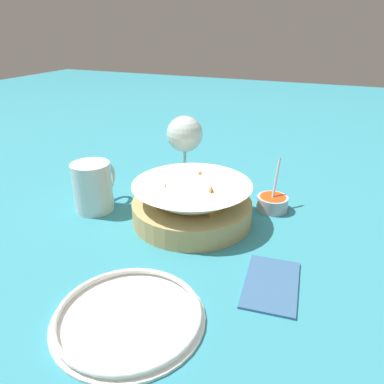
% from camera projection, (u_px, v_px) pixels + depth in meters
% --- Properties ---
extents(ground_plane, '(4.00, 4.00, 0.00)m').
position_uv_depth(ground_plane, '(197.00, 231.00, 0.72)').
color(ground_plane, teal).
extents(food_basket, '(0.24, 0.24, 0.09)m').
position_uv_depth(food_basket, '(192.00, 205.00, 0.74)').
color(food_basket, tan).
rests_on(food_basket, ground_plane).
extents(sauce_cup, '(0.07, 0.07, 0.11)m').
position_uv_depth(sauce_cup, '(272.00, 202.00, 0.79)').
color(sauce_cup, '#B7B7BC').
rests_on(sauce_cup, ground_plane).
extents(wine_glass, '(0.09, 0.09, 0.17)m').
position_uv_depth(wine_glass, '(185.00, 136.00, 0.88)').
color(wine_glass, silver).
rests_on(wine_glass, ground_plane).
extents(beer_mug, '(0.12, 0.08, 0.10)m').
position_uv_depth(beer_mug, '(93.00, 188.00, 0.78)').
color(beer_mug, silver).
rests_on(beer_mug, ground_plane).
extents(side_plate, '(0.21, 0.21, 0.01)m').
position_uv_depth(side_plate, '(129.00, 316.00, 0.50)').
color(side_plate, white).
rests_on(side_plate, ground_plane).
extents(napkin, '(0.14, 0.09, 0.01)m').
position_uv_depth(napkin, '(271.00, 283.00, 0.57)').
color(napkin, '#38608E').
rests_on(napkin, ground_plane).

